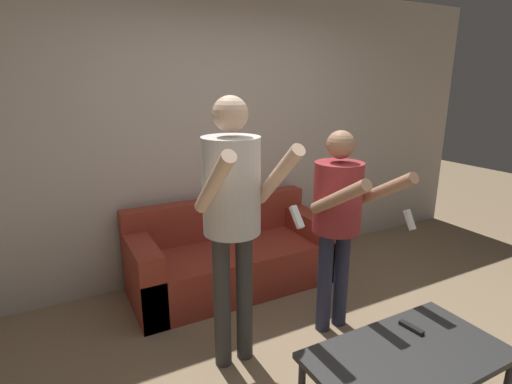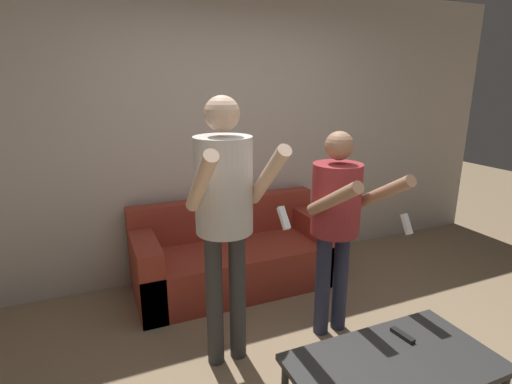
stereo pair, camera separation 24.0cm
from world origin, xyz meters
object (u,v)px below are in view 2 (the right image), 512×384
couch (235,257)px  remote_on_table (402,335)px  coffee_table (395,368)px  person_standing_right (337,213)px  person_standing_left (225,203)px

couch → remote_on_table: (0.38, -1.72, 0.18)m
coffee_table → couch: bearing=96.0°
remote_on_table → person_standing_right: bearing=87.2°
couch → person_standing_right: bearing=-67.1°
remote_on_table → couch: bearing=102.4°
couch → remote_on_table: couch is taller
person_standing_left → coffee_table: (0.61, -0.89, -0.72)m
person_standing_left → person_standing_right: size_ratio=1.16×
person_standing_left → remote_on_table: 1.28m
person_standing_left → coffee_table: 1.30m
person_standing_right → remote_on_table: person_standing_right is taller
couch → remote_on_table: 1.77m
person_standing_left → coffee_table: size_ratio=1.62×
coffee_table → person_standing_right: bearing=76.3°
person_standing_right → coffee_table: person_standing_right is taller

